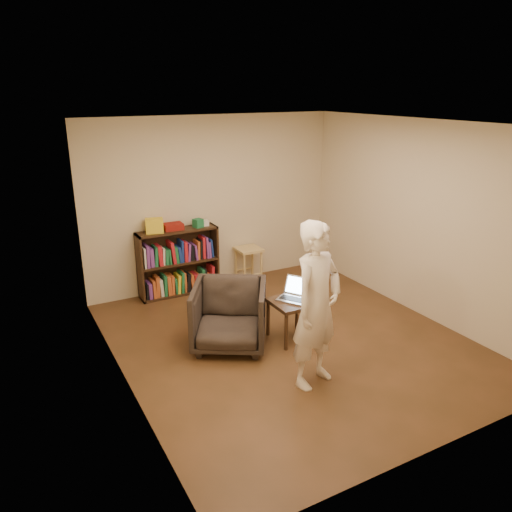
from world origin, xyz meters
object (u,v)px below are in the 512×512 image
laptop (294,294)px  bookshelf (178,265)px  stool (249,255)px  side_table (292,307)px  armchair (229,316)px  person (317,305)px

laptop → bookshelf: bearing=168.3°
bookshelf → stool: size_ratio=2.17×
bookshelf → stool: (1.15, -0.06, 0.01)m
side_table → bookshelf: bearing=109.4°
armchair → laptop: bearing=20.8°
side_table → stool: bearing=77.6°
side_table → laptop: (0.07, 0.06, 0.14)m
side_table → person: (-0.30, -0.92, 0.46)m
bookshelf → armchair: bearing=-91.1°
bookshelf → person: bearing=-82.0°
bookshelf → side_table: bookshelf is taller
stool → laptop: 1.96m
stool → laptop: size_ratio=1.13×
person → armchair: bearing=93.9°
stool → person: (-0.74, -2.90, 0.43)m
armchair → stool: bearing=87.1°
stool → side_table: stool is taller
stool → armchair: (-1.19, -1.78, -0.05)m
bookshelf → laptop: size_ratio=2.45×
armchair → side_table: (0.75, -0.20, 0.03)m
person → stool: bearing=57.8°
armchair → bookshelf: bearing=119.8°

